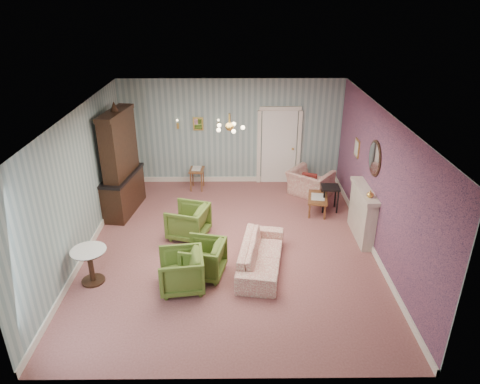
{
  "coord_description": "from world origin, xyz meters",
  "views": [
    {
      "loc": [
        0.13,
        -8.02,
        5.03
      ],
      "look_at": [
        0.2,
        0.4,
        1.1
      ],
      "focal_mm": 32.85,
      "sensor_mm": 36.0,
      "label": 1
    }
  ],
  "objects_px": {
    "dresser": "(120,160)",
    "coffee_table": "(317,204)",
    "fireplace": "(362,213)",
    "sofa_chintz": "(261,251)",
    "pedestal_table": "(91,266)",
    "olive_chair_b": "(203,257)",
    "olive_chair_c": "(188,220)",
    "olive_chair_a": "(181,269)",
    "wingback_chair": "(310,179)",
    "side_table_black": "(330,198)"
  },
  "relations": [
    {
      "from": "dresser",
      "to": "coffee_table",
      "type": "height_order",
      "value": "dresser"
    },
    {
      "from": "side_table_black",
      "to": "wingback_chair",
      "type": "bearing_deg",
      "value": 110.51
    },
    {
      "from": "olive_chair_b",
      "to": "pedestal_table",
      "type": "distance_m",
      "value": 2.08
    },
    {
      "from": "dresser",
      "to": "coffee_table",
      "type": "distance_m",
      "value": 4.87
    },
    {
      "from": "wingback_chair",
      "to": "side_table_black",
      "type": "xyz_separation_m",
      "value": [
        0.34,
        -0.91,
        -0.14
      ]
    },
    {
      "from": "coffee_table",
      "to": "pedestal_table",
      "type": "xyz_separation_m",
      "value": [
        -4.68,
        -2.78,
        0.14
      ]
    },
    {
      "from": "olive_chair_a",
      "to": "wingback_chair",
      "type": "height_order",
      "value": "wingback_chair"
    },
    {
      "from": "olive_chair_a",
      "to": "olive_chair_c",
      "type": "bearing_deg",
      "value": 173.81
    },
    {
      "from": "olive_chair_b",
      "to": "olive_chair_a",
      "type": "bearing_deg",
      "value": -29.5
    },
    {
      "from": "fireplace",
      "to": "pedestal_table",
      "type": "distance_m",
      "value": 5.68
    },
    {
      "from": "olive_chair_a",
      "to": "dresser",
      "type": "relative_size",
      "value": 0.3
    },
    {
      "from": "wingback_chair",
      "to": "fireplace",
      "type": "relative_size",
      "value": 0.74
    },
    {
      "from": "olive_chair_c",
      "to": "sofa_chintz",
      "type": "relative_size",
      "value": 0.42
    },
    {
      "from": "fireplace",
      "to": "pedestal_table",
      "type": "xyz_separation_m",
      "value": [
        -5.44,
        -1.61,
        -0.23
      ]
    },
    {
      "from": "dresser",
      "to": "side_table_black",
      "type": "xyz_separation_m",
      "value": [
        5.05,
        -0.03,
        -1.02
      ]
    },
    {
      "from": "fireplace",
      "to": "side_table_black",
      "type": "relative_size",
      "value": 2.2
    },
    {
      "from": "sofa_chintz",
      "to": "pedestal_table",
      "type": "bearing_deg",
      "value": 107.18
    },
    {
      "from": "olive_chair_a",
      "to": "pedestal_table",
      "type": "bearing_deg",
      "value": -104.77
    },
    {
      "from": "olive_chair_a",
      "to": "coffee_table",
      "type": "xyz_separation_m",
      "value": [
        2.99,
        2.98,
        -0.2
      ]
    },
    {
      "from": "fireplace",
      "to": "coffee_table",
      "type": "xyz_separation_m",
      "value": [
        -0.76,
        1.17,
        -0.37
      ]
    },
    {
      "from": "dresser",
      "to": "fireplace",
      "type": "distance_m",
      "value": 5.69
    },
    {
      "from": "olive_chair_b",
      "to": "wingback_chair",
      "type": "xyz_separation_m",
      "value": [
        2.59,
        3.59,
        0.07
      ]
    },
    {
      "from": "olive_chair_b",
      "to": "pedestal_table",
      "type": "xyz_separation_m",
      "value": [
        -2.07,
        -0.22,
        -0.04
      ]
    },
    {
      "from": "fireplace",
      "to": "sofa_chintz",
      "type": "bearing_deg",
      "value": -152.57
    },
    {
      "from": "olive_chair_a",
      "to": "olive_chair_b",
      "type": "bearing_deg",
      "value": 130.63
    },
    {
      "from": "dresser",
      "to": "pedestal_table",
      "type": "xyz_separation_m",
      "value": [
        0.05,
        -2.92,
        -0.98
      ]
    },
    {
      "from": "olive_chair_a",
      "to": "coffee_table",
      "type": "distance_m",
      "value": 4.23
    },
    {
      "from": "side_table_black",
      "to": "olive_chair_b",
      "type": "bearing_deg",
      "value": -137.59
    },
    {
      "from": "olive_chair_b",
      "to": "pedestal_table",
      "type": "bearing_deg",
      "value": -72.07
    },
    {
      "from": "olive_chair_b",
      "to": "coffee_table",
      "type": "bearing_deg",
      "value": 146.4
    },
    {
      "from": "olive_chair_a",
      "to": "pedestal_table",
      "type": "distance_m",
      "value": 1.71
    },
    {
      "from": "wingback_chair",
      "to": "side_table_black",
      "type": "bearing_deg",
      "value": 149.2
    },
    {
      "from": "fireplace",
      "to": "coffee_table",
      "type": "height_order",
      "value": "fireplace"
    },
    {
      "from": "coffee_table",
      "to": "pedestal_table",
      "type": "distance_m",
      "value": 5.45
    },
    {
      "from": "wingback_chair",
      "to": "pedestal_table",
      "type": "bearing_deg",
      "value": 77.96
    },
    {
      "from": "wingback_chair",
      "to": "pedestal_table",
      "type": "distance_m",
      "value": 6.01
    },
    {
      "from": "pedestal_table",
      "to": "olive_chair_b",
      "type": "bearing_deg",
      "value": 5.96
    },
    {
      "from": "olive_chair_a",
      "to": "wingback_chair",
      "type": "xyz_separation_m",
      "value": [
        2.96,
        4.01,
        0.05
      ]
    },
    {
      "from": "olive_chair_c",
      "to": "wingback_chair",
      "type": "height_order",
      "value": "wingback_chair"
    },
    {
      "from": "wingback_chair",
      "to": "dresser",
      "type": "height_order",
      "value": "dresser"
    },
    {
      "from": "side_table_black",
      "to": "coffee_table",
      "type": "bearing_deg",
      "value": -160.49
    },
    {
      "from": "dresser",
      "to": "pedestal_table",
      "type": "height_order",
      "value": "dresser"
    },
    {
      "from": "sofa_chintz",
      "to": "wingback_chair",
      "type": "distance_m",
      "value": 3.67
    },
    {
      "from": "fireplace",
      "to": "side_table_black",
      "type": "distance_m",
      "value": 1.38
    },
    {
      "from": "olive_chair_b",
      "to": "dresser",
      "type": "bearing_deg",
      "value": -129.95
    },
    {
      "from": "sofa_chintz",
      "to": "olive_chair_c",
      "type": "bearing_deg",
      "value": 61.2
    },
    {
      "from": "olive_chair_a",
      "to": "side_table_black",
      "type": "bearing_deg",
      "value": 125.26
    },
    {
      "from": "olive_chair_b",
      "to": "olive_chair_c",
      "type": "relative_size",
      "value": 0.95
    },
    {
      "from": "olive_chair_b",
      "to": "sofa_chintz",
      "type": "xyz_separation_m",
      "value": [
        1.12,
        0.22,
        -0.01
      ]
    },
    {
      "from": "olive_chair_b",
      "to": "wingback_chair",
      "type": "relative_size",
      "value": 0.75
    }
  ]
}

